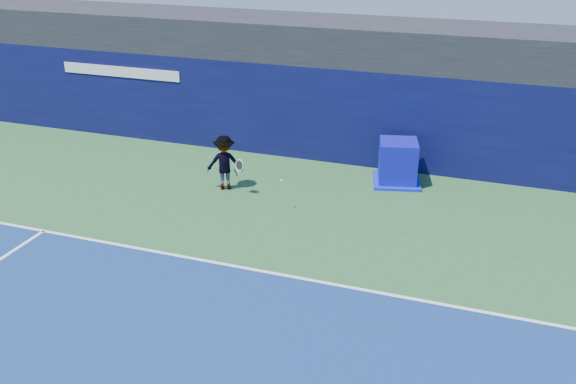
# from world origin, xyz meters

# --- Properties ---
(ground) EXTENTS (80.00, 80.00, 0.00)m
(ground) POSITION_xyz_m (0.00, 0.00, 0.00)
(ground) COLOR #295B2D
(ground) RESTS_ON ground
(baseline) EXTENTS (24.00, 0.10, 0.01)m
(baseline) POSITION_xyz_m (0.00, 3.00, 0.01)
(baseline) COLOR white
(baseline) RESTS_ON ground
(stadium_band) EXTENTS (36.00, 3.00, 1.20)m
(stadium_band) POSITION_xyz_m (0.00, 11.50, 3.60)
(stadium_band) COLOR black
(stadium_band) RESTS_ON back_wall_assembly
(back_wall_assembly) EXTENTS (36.00, 1.03, 3.00)m
(back_wall_assembly) POSITION_xyz_m (-0.00, 10.50, 1.50)
(back_wall_assembly) COLOR #0A0C3A
(back_wall_assembly) RESTS_ON ground
(equipment_cart) EXTENTS (1.63, 1.63, 1.29)m
(equipment_cart) POSITION_xyz_m (2.76, 9.06, 0.59)
(equipment_cart) COLOR #0C0BA5
(equipment_cart) RESTS_ON ground
(tennis_player) EXTENTS (1.33, 0.94, 1.60)m
(tennis_player) POSITION_xyz_m (-1.82, 7.00, 0.80)
(tennis_player) COLOR silver
(tennis_player) RESTS_ON ground
(tennis_ball) EXTENTS (0.07, 0.07, 0.07)m
(tennis_ball) POSITION_xyz_m (0.22, 6.12, 0.87)
(tennis_ball) COLOR #E9FA1B
(tennis_ball) RESTS_ON ground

